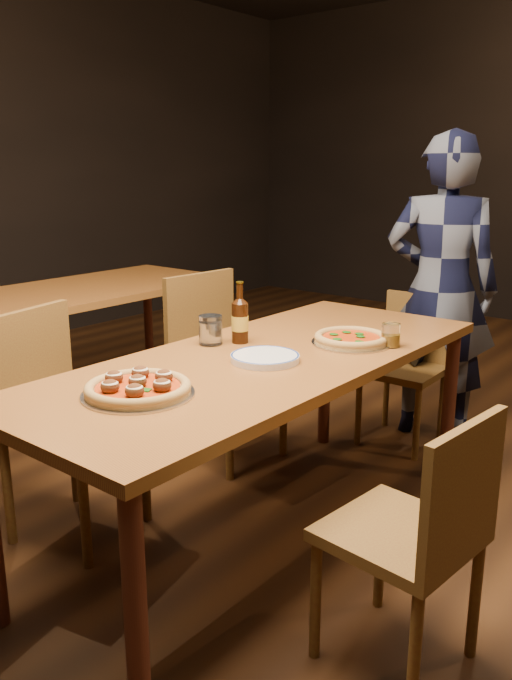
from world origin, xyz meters
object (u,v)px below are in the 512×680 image
Objects in this scene: plate_stack at (265,358)px; amber_glass at (391,335)px; chair_end at (403,369)px; pizza_margherita at (351,339)px; diner at (441,289)px; chair_main_e at (400,532)px; water_glass at (211,330)px; chair_main_nw at (74,422)px; pizza_meatball at (138,387)px; table_main at (264,374)px; chair_main_sw at (229,365)px; table_left at (61,304)px; beer_bottle at (240,321)px.

amber_glass is (0.26, 0.46, 0.03)m from plate_stack.
chair_end is 3.27× the size of plate_stack.
pizza_margherita is 0.19× the size of diner.
chair_main_e is 1.09m from water_glass.
amber_glass is (0.90, 0.84, 0.33)m from chair_main_nw.
chair_end is 2.34× the size of pizza_meatball.
table_main is at bearing 69.47° from diner.
chair_main_e is 0.52× the size of diner.
chair_main_sw is 3.06× the size of pizza_margherita.
amber_glass reaches higher than table_left.
pizza_margherita reaches higher than table_main.
chair_end is at bearing -147.91° from chair_main_e.
diner is (0.07, 0.24, 0.40)m from chair_end.
chair_end is at bearing 91.18° from table_main.
amber_glass is at bearing -60.29° from chair_main_nw.
chair_main_e is at bearing -18.20° from plate_stack.
chair_main_nw is 1.27m from amber_glass.
plate_stack is 1.48m from diner.
chair_main_nw is (1.10, -0.73, -0.21)m from table_left.
chair_main_sw is at bearing 169.38° from pizza_margherita.
chair_end is at bearing 78.60° from water_glass.
chair_main_sw is (-0.61, 0.49, -0.20)m from table_main.
beer_bottle reaches higher than table_main.
pizza_meatball is 3.02× the size of water_glass.
pizza_meatball is at bearing -147.62° from chair_main_sw.
chair_end is 1.30m from plate_stack.
chair_end is at bearing 93.19° from plate_stack.
water_glass is at bearing -143.89° from amber_glass.
chair_main_e is at bearing 22.74° from pizza_meatball.
beer_bottle is (-0.17, -1.11, 0.43)m from chair_end.
diner reaches higher than table_main.
amber_glass is (0.49, 0.32, -0.04)m from beer_bottle.
chair_main_e is at bearing -21.02° from table_main.
chair_end is at bearing 54.01° from diner.
pizza_meatball reaches higher than plate_stack.
plate_stack is at bearing -89.00° from chair_end.
chair_end is 2.60× the size of pizza_margherita.
chair_main_nw is at bearing -175.20° from chair_main_sw.
beer_bottle reaches higher than plate_stack.
table_left is at bearing 168.52° from plate_stack.
chair_main_sw reaches higher than plate_stack.
pizza_meatball reaches higher than pizza_margherita.
table_main is 0.81m from chair_main_e.
chair_main_nw reaches higher than chair_main_e.
table_left is 1.86m from pizza_margherita.
chair_main_e is 0.88m from pizza_meatball.
chair_main_e reaches higher than pizza_meatball.
water_glass is at bearing -129.03° from beer_bottle.
chair_end is at bearing 28.07° from table_left.
plate_stack is at bearing -105.71° from pizza_margherita.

